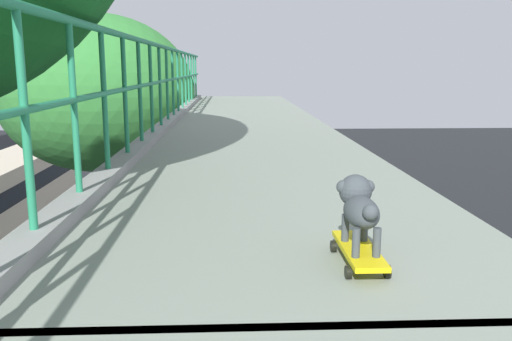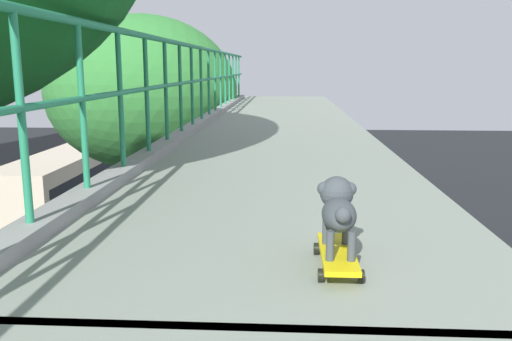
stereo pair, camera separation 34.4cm
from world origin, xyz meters
The scene contains 4 objects.
city_bus centered at (-8.62, 22.67, 1.83)m, with size 2.66×10.30×3.23m.
roadside_tree_far centered at (-2.78, 14.11, 6.25)m, with size 5.08×5.08×8.35m.
toy_skateboard centered at (1.36, 2.15, 6.14)m, with size 0.20×0.53×0.08m.
small_dog centered at (1.36, 2.18, 6.35)m, with size 0.18×0.42×0.32m.
Camera 2 is at (1.13, -0.18, 6.98)m, focal length 37.36 mm.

